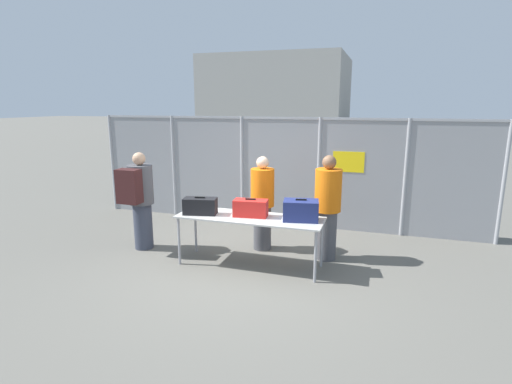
% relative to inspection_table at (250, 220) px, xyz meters
% --- Properties ---
extents(ground_plane, '(120.00, 120.00, 0.00)m').
position_rel_inspection_table_xyz_m(ground_plane, '(-0.13, -0.18, -0.74)').
color(ground_plane, '#605E56').
extents(fence_section, '(8.20, 0.07, 2.23)m').
position_rel_inspection_table_xyz_m(fence_section, '(-0.12, 2.29, 0.43)').
color(fence_section, '#9EA0A5').
rests_on(fence_section, ground_plane).
extents(inspection_table, '(2.27, 0.70, 0.79)m').
position_rel_inspection_table_xyz_m(inspection_table, '(0.00, 0.00, 0.00)').
color(inspection_table, '#B2B2AD').
rests_on(inspection_table, ground_plane).
extents(suitcase_black, '(0.55, 0.34, 0.28)m').
position_rel_inspection_table_xyz_m(suitcase_black, '(-0.79, -0.09, 0.19)').
color(suitcase_black, black).
rests_on(suitcase_black, inspection_table).
extents(suitcase_red, '(0.54, 0.31, 0.28)m').
position_rel_inspection_table_xyz_m(suitcase_red, '(0.00, 0.03, 0.19)').
color(suitcase_red, red).
rests_on(suitcase_red, inspection_table).
extents(suitcase_navy, '(0.57, 0.42, 0.33)m').
position_rel_inspection_table_xyz_m(suitcase_navy, '(0.78, 0.06, 0.21)').
color(suitcase_navy, navy).
rests_on(suitcase_navy, inspection_table).
extents(traveler_hooded, '(0.42, 0.65, 1.69)m').
position_rel_inspection_table_xyz_m(traveler_hooded, '(-2.03, 0.11, 0.19)').
color(traveler_hooded, '#383D4C').
rests_on(traveler_hooded, ground_plane).
extents(security_worker_near, '(0.40, 0.40, 1.63)m').
position_rel_inspection_table_xyz_m(security_worker_near, '(-0.03, 0.77, 0.10)').
color(security_worker_near, '#4C4C51').
rests_on(security_worker_near, ground_plane).
extents(security_worker_far, '(0.42, 0.42, 1.71)m').
position_rel_inspection_table_xyz_m(security_worker_far, '(1.09, 0.65, 0.14)').
color(security_worker_far, '#4C4C51').
rests_on(security_worker_far, ground_plane).
extents(utility_trailer, '(4.15, 2.04, 0.61)m').
position_rel_inspection_table_xyz_m(utility_trailer, '(0.94, 4.97, -0.37)').
color(utility_trailer, silver).
rests_on(utility_trailer, ground_plane).
extents(distant_hangar, '(11.82, 9.67, 6.42)m').
position_rel_inspection_table_xyz_m(distant_hangar, '(-7.41, 29.95, 2.47)').
color(distant_hangar, '#999993').
rests_on(distant_hangar, ground_plane).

